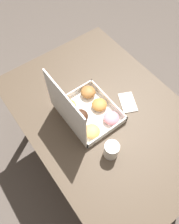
# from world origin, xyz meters

# --- Properties ---
(ground_plane) EXTENTS (8.00, 8.00, 0.00)m
(ground_plane) POSITION_xyz_m (0.00, 0.00, 0.00)
(ground_plane) COLOR #564C44
(dining_table) EXTENTS (1.23, 0.86, 0.77)m
(dining_table) POSITION_xyz_m (0.00, 0.00, 0.66)
(dining_table) COLOR #4C3D2D
(dining_table) RESTS_ON ground_plane
(donut_box) EXTENTS (0.33, 0.28, 0.33)m
(donut_box) POSITION_xyz_m (0.05, 0.10, 0.82)
(donut_box) COLOR silver
(donut_box) RESTS_ON dining_table
(coffee_mug) EXTENTS (0.07, 0.07, 0.10)m
(coffee_mug) POSITION_xyz_m (-0.21, 0.13, 0.82)
(coffee_mug) COLOR white
(coffee_mug) RESTS_ON dining_table
(paper_napkin) EXTENTS (0.16, 0.14, 0.01)m
(paper_napkin) POSITION_xyz_m (-0.02, -0.15, 0.77)
(paper_napkin) COLOR silver
(paper_napkin) RESTS_ON dining_table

